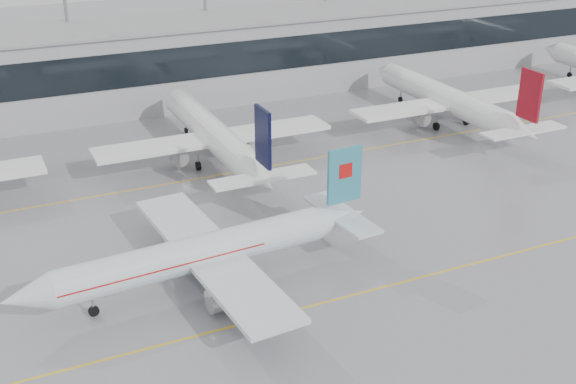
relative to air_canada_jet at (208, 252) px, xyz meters
name	(u,v)px	position (x,y,z in m)	size (l,w,h in m)	color
ground	(346,297)	(9.96, -6.98, -3.24)	(320.00, 320.00, 0.00)	gray
taxi_line_main	(346,297)	(9.96, -6.98, -3.23)	(120.00, 0.25, 0.01)	yellow
taxi_line_north	(226,174)	(9.96, 23.02, -3.23)	(120.00, 0.25, 0.01)	yellow
terminal	(152,64)	(9.96, 55.02, 2.76)	(180.00, 15.00, 12.00)	#9A9A9D
terminal_glass	(165,66)	(9.96, 47.47, 4.26)	(180.00, 0.20, 5.00)	black
terminal_roof	(149,24)	(9.96, 55.02, 8.96)	(182.00, 16.00, 0.40)	gray
light_masts	(138,10)	(9.96, 61.02, 10.11)	(156.40, 1.00, 22.60)	gray
air_canada_jet	(208,252)	(0.00, 0.00, 0.00)	(33.87, 26.43, 10.33)	silver
parked_jet_c	(214,135)	(9.96, 26.71, 0.47)	(29.64, 36.96, 11.72)	white
parked_jet_d	(448,100)	(44.96, 26.71, 0.47)	(29.64, 36.96, 11.72)	white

